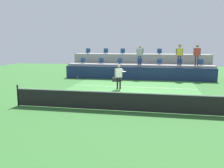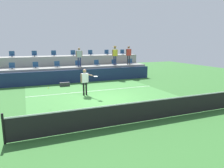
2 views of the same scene
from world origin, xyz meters
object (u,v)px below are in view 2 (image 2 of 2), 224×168
(stadium_chair_lower_far_right, at_px, (131,62))
(spectator_with_hat, at_px, (115,53))
(spectator_in_grey, at_px, (79,55))
(stadium_chair_upper_far_left, at_px, (12,55))
(stadium_chair_lower_mid_right, at_px, (97,63))
(tennis_ball, at_px, (48,88))
(stadium_chair_lower_mid_left, at_px, (57,65))
(stadium_chair_lower_right, at_px, (114,62))
(stadium_chair_lower_center, at_px, (78,64))
(stadium_chair_lower_left, at_px, (36,65))
(equipment_bag, at_px, (65,84))
(stadium_chair_upper_mid_left, at_px, (54,54))
(stadium_chair_upper_left, at_px, (34,54))
(stadium_chair_upper_mid_right, at_px, (91,53))
(stadium_chair_upper_center, at_px, (73,53))
(stadium_chair_upper_far_right, at_px, (123,52))
(tennis_player, at_px, (85,79))
(spectator_leaning_on_rail, at_px, (129,53))
(stadium_chair_lower_far_left, at_px, (12,66))
(stadium_chair_upper_right, at_px, (107,53))

(stadium_chair_lower_far_right, distance_m, spectator_with_hat, 2.10)
(stadium_chair_lower_far_right, distance_m, spectator_in_grey, 5.33)
(stadium_chair_upper_far_left, bearing_deg, spectator_with_hat, -13.89)
(stadium_chair_lower_mid_right, bearing_deg, tennis_ball, -124.99)
(stadium_chair_lower_mid_left, relative_size, stadium_chair_lower_right, 1.00)
(stadium_chair_lower_mid_left, xyz_separation_m, tennis_ball, (-1.55, -7.36, -0.47))
(spectator_with_hat, height_order, tennis_ball, spectator_with_hat)
(stadium_chair_lower_center, relative_size, stadium_chair_upper_far_left, 1.00)
(stadium_chair_lower_left, height_order, spectator_with_hat, spectator_with_hat)
(stadium_chair_lower_left, xyz_separation_m, stadium_chair_lower_mid_right, (5.36, 0.00, 0.00))
(stadium_chair_upper_far_left, bearing_deg, equipment_bag, -48.14)
(stadium_chair_lower_far_right, distance_m, equipment_bag, 7.47)
(stadium_chair_lower_center, xyz_separation_m, stadium_chair_lower_mid_right, (1.78, 0.00, 0.00))
(stadium_chair_lower_right, bearing_deg, stadium_chair_lower_center, 180.00)
(stadium_chair_lower_left, height_order, spectator_in_grey, spectator_in_grey)
(stadium_chair_upper_mid_left, bearing_deg, stadium_chair_upper_left, 180.00)
(stadium_chair_upper_far_left, relative_size, stadium_chair_upper_mid_right, 1.00)
(stadium_chair_upper_center, bearing_deg, spectator_with_hat, -32.27)
(stadium_chair_upper_far_left, relative_size, tennis_ball, 7.65)
(stadium_chair_upper_center, height_order, stadium_chair_upper_far_right, same)
(stadium_chair_upper_far_left, height_order, stadium_chair_upper_center, same)
(stadium_chair_lower_mid_left, height_order, stadium_chair_upper_mid_left, stadium_chair_upper_mid_left)
(equipment_bag, bearing_deg, stadium_chair_upper_left, 114.32)
(stadium_chair_lower_mid_left, distance_m, tennis_player, 5.85)
(stadium_chair_lower_mid_right, bearing_deg, spectator_leaning_on_rail, -7.06)
(stadium_chair_lower_far_left, bearing_deg, spectator_with_hat, -2.49)
(stadium_chair_lower_right, relative_size, stadium_chair_upper_mid_right, 1.00)
(stadium_chair_lower_far_left, distance_m, stadium_chair_upper_mid_left, 4.06)
(stadium_chair_lower_far_left, relative_size, tennis_ball, 7.65)
(stadium_chair_lower_mid_right, bearing_deg, stadium_chair_lower_far_left, 180.00)
(stadium_chair_lower_mid_right, height_order, stadium_chair_lower_far_right, same)
(stadium_chair_lower_mid_left, xyz_separation_m, spectator_in_grey, (1.87, -0.38, 0.78))
(stadium_chair_lower_center, distance_m, stadium_chair_upper_left, 4.06)
(stadium_chair_upper_far_right, bearing_deg, tennis_player, -129.39)
(stadium_chair_lower_mid_left, height_order, equipment_bag, stadium_chair_lower_mid_left)
(stadium_chair_lower_mid_left, distance_m, stadium_chair_upper_mid_left, 1.99)
(stadium_chair_upper_far_left, distance_m, spectator_leaning_on_rail, 10.49)
(stadium_chair_upper_far_left, xyz_separation_m, spectator_in_grey, (5.43, -2.18, -0.07))
(stadium_chair_lower_far_left, bearing_deg, stadium_chair_lower_mid_left, 0.00)
(stadium_chair_lower_right, height_order, stadium_chair_lower_far_right, same)
(stadium_chair_lower_right, height_order, stadium_chair_upper_far_left, stadium_chair_upper_far_left)
(stadium_chair_upper_far_right, bearing_deg, tennis_ball, -133.37)
(stadium_chair_upper_right, xyz_separation_m, spectator_leaning_on_rail, (1.39, -2.18, 0.01))
(stadium_chair_upper_left, bearing_deg, stadium_chair_lower_mid_right, -18.71)
(stadium_chair_lower_far_left, distance_m, tennis_ball, 7.64)
(stadium_chair_upper_right, bearing_deg, stadium_chair_lower_far_left, -168.51)
(spectator_in_grey, bearing_deg, stadium_chair_lower_right, 6.28)
(spectator_leaning_on_rail, bearing_deg, stadium_chair_lower_mid_left, 176.72)
(stadium_chair_lower_right, bearing_deg, stadium_chair_lower_far_right, 0.00)
(stadium_chair_lower_mid_right, bearing_deg, stadium_chair_upper_left, 161.29)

